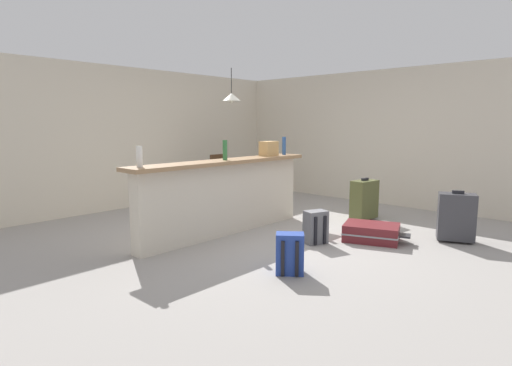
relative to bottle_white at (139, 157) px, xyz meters
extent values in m
cube|color=gray|center=(1.78, -0.40, -1.17)|extent=(13.00, 13.00, 0.05)
cube|color=beige|center=(1.78, 2.65, 0.10)|extent=(6.60, 0.10, 2.50)
cube|color=beige|center=(4.83, -0.10, 0.10)|extent=(0.10, 6.00, 2.50)
cube|color=beige|center=(1.29, -0.02, -0.66)|extent=(2.80, 0.20, 0.98)
cube|color=#93704C|center=(1.29, -0.02, -0.14)|extent=(2.96, 0.40, 0.05)
cylinder|color=silver|center=(0.00, 0.00, 0.00)|extent=(0.07, 0.07, 0.24)
cylinder|color=#2D6B38|center=(1.29, -0.03, 0.01)|extent=(0.06, 0.06, 0.27)
cylinder|color=#284C89|center=(2.57, -0.02, 0.02)|extent=(0.06, 0.06, 0.28)
cube|color=tan|center=(2.23, 0.01, -0.01)|extent=(0.26, 0.18, 0.22)
cube|color=#4C331E|center=(2.81, 1.31, -0.43)|extent=(1.10, 0.80, 0.04)
cylinder|color=#4C331E|center=(2.32, 0.97, -0.80)|extent=(0.06, 0.06, 0.70)
cylinder|color=#4C331E|center=(3.30, 0.97, -0.80)|extent=(0.06, 0.06, 0.70)
cylinder|color=#4C331E|center=(2.32, 1.65, -0.80)|extent=(0.06, 0.06, 0.70)
cylinder|color=#4C331E|center=(3.30, 1.65, -0.80)|extent=(0.06, 0.06, 0.70)
cube|color=#4C331E|center=(2.82, 0.68, -0.72)|extent=(0.44, 0.44, 0.04)
cube|color=#4C331E|center=(2.84, 0.85, -0.46)|extent=(0.40, 0.07, 0.48)
cylinder|color=#4C331E|center=(2.65, 0.53, -0.94)|extent=(0.04, 0.04, 0.41)
cylinder|color=#4C331E|center=(2.96, 0.50, -0.94)|extent=(0.04, 0.04, 0.41)
cylinder|color=#4C331E|center=(2.68, 0.85, -0.94)|extent=(0.04, 0.04, 0.41)
cylinder|color=#4C331E|center=(2.99, 0.82, -0.94)|extent=(0.04, 0.04, 0.41)
cube|color=#4C331E|center=(2.83, 1.96, -0.72)|extent=(0.43, 0.43, 0.04)
cube|color=#4C331E|center=(2.81, 1.78, -0.46)|extent=(0.40, 0.06, 0.48)
cylinder|color=#4C331E|center=(3.00, 2.11, -0.94)|extent=(0.04, 0.04, 0.41)
cylinder|color=#4C331E|center=(2.68, 2.13, -0.94)|extent=(0.04, 0.04, 0.41)
cylinder|color=#4C331E|center=(2.97, 1.79, -0.94)|extent=(0.04, 0.04, 0.41)
cylinder|color=#4C331E|center=(2.66, 1.81, -0.94)|extent=(0.04, 0.04, 0.41)
cylinder|color=black|center=(2.78, 1.37, 1.12)|extent=(0.01, 0.01, 0.46)
cone|color=white|center=(2.78, 1.37, 0.84)|extent=(0.34, 0.34, 0.14)
sphere|color=white|center=(2.78, 1.37, 0.76)|extent=(0.07, 0.07, 0.07)
cube|color=maroon|center=(2.34, -1.67, -1.04)|extent=(0.68, 0.80, 0.22)
cube|color=gray|center=(2.34, -1.67, -1.04)|extent=(0.70, 0.82, 0.02)
cube|color=#2D2D33|center=(2.48, -2.06, -1.04)|extent=(0.22, 0.19, 0.02)
cube|color=#51562D|center=(3.34, -1.03, -0.82)|extent=(0.47, 0.30, 0.60)
cylinder|color=black|center=(3.53, -1.05, -1.12)|extent=(0.06, 0.04, 0.06)
cylinder|color=black|center=(3.15, -1.00, -1.12)|extent=(0.06, 0.04, 0.06)
cube|color=#232328|center=(3.34, -1.03, -0.50)|extent=(0.14, 0.06, 0.04)
cube|color=#233D93|center=(0.68, -1.62, -0.94)|extent=(0.31, 0.33, 0.42)
cube|color=navy|center=(0.76, -1.56, -1.01)|extent=(0.18, 0.21, 0.19)
cube|color=black|center=(0.64, -1.74, -0.96)|extent=(0.04, 0.04, 0.36)
cube|color=black|center=(0.55, -1.63, -0.96)|extent=(0.04, 0.04, 0.36)
cube|color=slate|center=(1.75, -1.20, -0.94)|extent=(0.33, 0.27, 0.42)
cube|color=#515155|center=(1.79, -1.10, -1.01)|extent=(0.23, 0.13, 0.19)
cube|color=black|center=(1.78, -1.32, -0.96)|extent=(0.04, 0.04, 0.36)
cube|color=black|center=(1.65, -1.27, -0.96)|extent=(0.04, 0.04, 0.36)
cube|color=#38383D|center=(3.03, -2.49, -0.82)|extent=(0.39, 0.50, 0.60)
cylinder|color=black|center=(2.95, -2.32, -1.12)|extent=(0.05, 0.07, 0.06)
cylinder|color=black|center=(3.10, -2.66, -1.12)|extent=(0.05, 0.07, 0.06)
cube|color=#232328|center=(3.03, -2.49, -0.50)|extent=(0.09, 0.14, 0.04)
camera|label=1|loc=(-2.52, -4.10, 0.37)|focal=29.02mm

